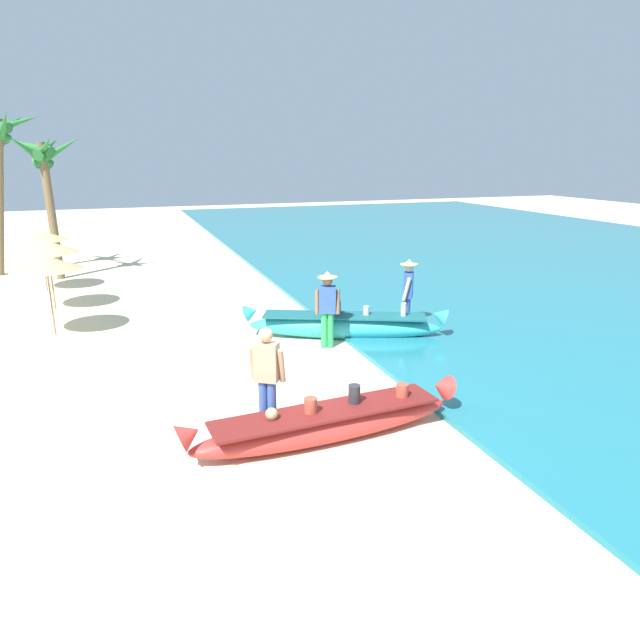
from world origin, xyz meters
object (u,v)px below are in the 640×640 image
(person_vendor_assistant, at_px, (408,289))
(palm_tree_tall_inland, at_px, (44,165))
(boat_cyan_midground, at_px, (344,325))
(palm_tree_leaning_seaward, at_px, (1,145))
(boat_red_foreground, at_px, (327,423))
(person_vendor_hatted, at_px, (327,304))
(person_tourist_customer, at_px, (267,375))

(person_vendor_assistant, bearing_deg, palm_tree_tall_inland, 132.63)
(boat_cyan_midground, bearing_deg, palm_tree_leaning_seaward, 127.15)
(boat_red_foreground, relative_size, person_vendor_hatted, 2.60)
(boat_cyan_midground, relative_size, person_tourist_customer, 2.64)
(person_tourist_customer, xyz_separation_m, person_vendor_assistant, (4.66, 4.24, 0.03))
(person_vendor_hatted, height_order, person_tourist_customer, person_vendor_hatted)
(person_vendor_assistant, xyz_separation_m, palm_tree_leaning_seaward, (-10.01, 10.69, 3.45))
(boat_red_foreground, distance_m, palm_tree_leaning_seaward, 17.13)
(person_tourist_customer, distance_m, person_vendor_assistant, 6.30)
(person_vendor_hatted, relative_size, palm_tree_tall_inland, 0.36)
(person_tourist_customer, xyz_separation_m, palm_tree_leaning_seaward, (-5.35, 14.93, 3.48))
(boat_red_foreground, relative_size, palm_tree_leaning_seaward, 0.80)
(person_vendor_assistant, bearing_deg, palm_tree_leaning_seaward, 133.12)
(boat_cyan_midground, bearing_deg, palm_tree_tall_inland, 125.65)
(boat_red_foreground, distance_m, person_vendor_hatted, 4.37)
(boat_cyan_midground, height_order, person_tourist_customer, person_tourist_customer)
(boat_red_foreground, relative_size, person_tourist_customer, 2.64)
(palm_tree_tall_inland, bearing_deg, boat_cyan_midground, -54.35)
(boat_cyan_midground, relative_size, person_vendor_assistant, 2.60)
(person_vendor_assistant, bearing_deg, person_vendor_hatted, -163.38)
(person_vendor_hatted, relative_size, palm_tree_leaning_seaward, 0.31)
(person_tourist_customer, distance_m, palm_tree_leaning_seaward, 16.24)
(person_vendor_hatted, distance_m, person_vendor_assistant, 2.47)
(person_vendor_hatted, distance_m, palm_tree_leaning_seaward, 14.15)
(person_vendor_hatted, xyz_separation_m, palm_tree_tall_inland, (-6.25, 10.07, 2.83))
(person_vendor_hatted, bearing_deg, person_vendor_assistant, 16.62)
(boat_cyan_midground, distance_m, person_vendor_hatted, 1.05)
(boat_cyan_midground, height_order, palm_tree_leaning_seaward, palm_tree_leaning_seaward)
(boat_cyan_midground, xyz_separation_m, person_tourist_customer, (-2.90, -4.03, 0.66))
(person_vendor_hatted, height_order, palm_tree_leaning_seaward, palm_tree_leaning_seaward)
(person_tourist_customer, bearing_deg, palm_tree_tall_inland, 106.24)
(person_vendor_assistant, height_order, palm_tree_tall_inland, palm_tree_tall_inland)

